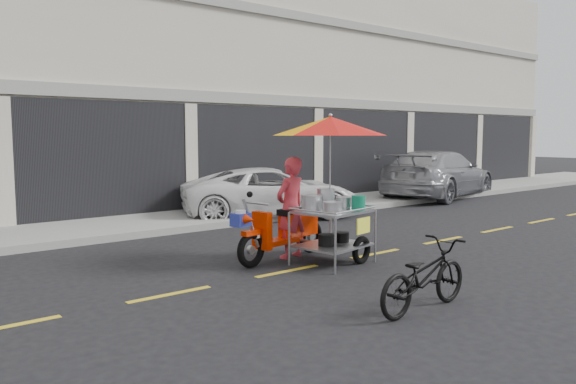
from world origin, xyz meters
TOP-DOWN VIEW (x-y plane):
  - ground at (0.00, 0.00)m, footprint 90.00×90.00m
  - sidewalk at (0.00, 5.50)m, footprint 45.00×3.00m
  - shophouse_block at (2.82, 10.59)m, footprint 36.00×8.11m
  - centerline at (0.00, 0.00)m, footprint 42.00×0.10m
  - white_pickup at (1.30, 4.70)m, footprint 5.00×3.78m
  - silver_pickup at (8.31, 4.69)m, footprint 5.79×3.37m
  - near_bicycle at (-1.97, -2.53)m, footprint 1.62×0.62m
  - food_vendor_rig at (-1.19, 0.27)m, footprint 2.68×2.17m

SIDE VIEW (x-z plane):
  - ground at x=0.00m, z-range 0.00..0.00m
  - centerline at x=0.00m, z-range 0.00..0.01m
  - sidewalk at x=0.00m, z-range 0.00..0.15m
  - near_bicycle at x=-1.97m, z-range 0.00..0.84m
  - white_pickup at x=1.30m, z-range 0.00..1.26m
  - silver_pickup at x=8.31m, z-range 0.00..1.58m
  - food_vendor_rig at x=-1.19m, z-range 0.31..2.76m
  - shophouse_block at x=2.82m, z-range -0.96..9.44m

